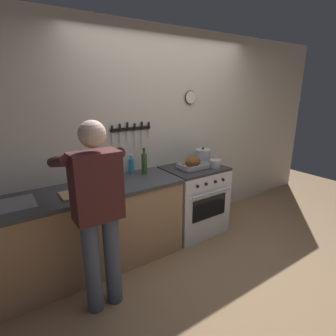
# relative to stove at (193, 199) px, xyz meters

# --- Properties ---
(ground_plane) EXTENTS (8.00, 8.00, 0.00)m
(ground_plane) POSITION_rel_stove_xyz_m (-0.22, -0.99, -0.45)
(ground_plane) COLOR #937251
(wall_back) EXTENTS (6.00, 0.13, 2.60)m
(wall_back) POSITION_rel_stove_xyz_m (-0.22, 0.36, 0.85)
(wall_back) COLOR beige
(wall_back) RESTS_ON ground
(counter_block) EXTENTS (2.03, 0.65, 0.90)m
(counter_block) POSITION_rel_stove_xyz_m (-1.43, 0.00, 0.01)
(counter_block) COLOR tan
(counter_block) RESTS_ON ground
(stove) EXTENTS (0.76, 0.67, 0.90)m
(stove) POSITION_rel_stove_xyz_m (0.00, 0.00, 0.00)
(stove) COLOR white
(stove) RESTS_ON ground
(person_cook) EXTENTS (0.51, 0.63, 1.66)m
(person_cook) POSITION_rel_stove_xyz_m (-1.50, -0.57, 0.50)
(person_cook) COLOR #4C566B
(person_cook) RESTS_ON ground
(roasting_pan) EXTENTS (0.35, 0.26, 0.16)m
(roasting_pan) POSITION_rel_stove_xyz_m (-0.05, -0.03, 0.52)
(roasting_pan) COLOR #B7B7BC
(roasting_pan) RESTS_ON stove
(stock_pot) EXTENTS (0.21, 0.21, 0.22)m
(stock_pot) POSITION_rel_stove_xyz_m (0.23, 0.10, 0.55)
(stock_pot) COLOR #B7B7BC
(stock_pot) RESTS_ON stove
(saucepan) EXTENTS (0.15, 0.15, 0.10)m
(saucepan) POSITION_rel_stove_xyz_m (0.23, -0.14, 0.50)
(saucepan) COLOR #B7B7BC
(saucepan) RESTS_ON stove
(cutting_board) EXTENTS (0.36, 0.24, 0.02)m
(cutting_board) POSITION_rel_stove_xyz_m (-1.50, -0.08, 0.46)
(cutting_board) COLOR tan
(cutting_board) RESTS_ON counter_block
(bottle_wine_red) EXTENTS (0.08, 0.08, 0.33)m
(bottle_wine_red) POSITION_rel_stove_xyz_m (-1.25, 0.20, 0.59)
(bottle_wine_red) COLOR #47141E
(bottle_wine_red) RESTS_ON counter_block
(bottle_dish_soap) EXTENTS (0.06, 0.06, 0.23)m
(bottle_dish_soap) POSITION_rel_stove_xyz_m (-0.78, 0.23, 0.54)
(bottle_dish_soap) COLOR #338CCC
(bottle_dish_soap) RESTS_ON counter_block
(bottle_olive_oil) EXTENTS (0.07, 0.07, 0.31)m
(bottle_olive_oil) POSITION_rel_stove_xyz_m (-0.67, 0.13, 0.58)
(bottle_olive_oil) COLOR #385623
(bottle_olive_oil) RESTS_ON counter_block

